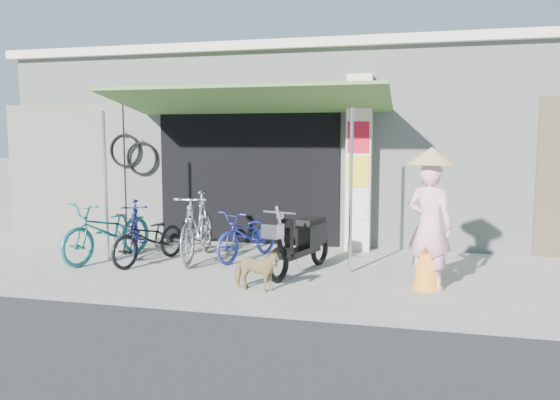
% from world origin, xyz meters
% --- Properties ---
extents(ground, '(80.00, 80.00, 0.00)m').
position_xyz_m(ground, '(0.00, 0.00, 0.00)').
color(ground, '#A7A297').
rests_on(ground, ground).
extents(bicycle_shop, '(12.30, 5.30, 3.66)m').
position_xyz_m(bicycle_shop, '(-0.00, 5.09, 1.83)').
color(bicycle_shop, '#A1A79E').
rests_on(bicycle_shop, ground).
extents(shop_pillar, '(0.42, 0.44, 3.00)m').
position_xyz_m(shop_pillar, '(0.85, 2.45, 1.50)').
color(shop_pillar, beige).
rests_on(shop_pillar, ground).
extents(awning, '(4.60, 1.88, 2.72)m').
position_xyz_m(awning, '(-0.90, 1.63, 2.51)').
color(awning, '#416A30').
rests_on(awning, ground).
extents(neighbour_left, '(2.60, 0.06, 2.60)m').
position_xyz_m(neighbour_left, '(-5.00, 2.59, 1.30)').
color(neighbour_left, '#6B665B').
rests_on(neighbour_left, ground).
extents(bike_teal, '(1.09, 1.92, 0.95)m').
position_xyz_m(bike_teal, '(-2.93, 0.67, 0.48)').
color(bike_teal, '#186D6E').
rests_on(bike_teal, ground).
extents(bike_blue, '(1.04, 1.53, 0.90)m').
position_xyz_m(bike_blue, '(-2.73, 1.16, 0.45)').
color(bike_blue, navy).
rests_on(bike_blue, ground).
extents(bike_black, '(0.94, 1.63, 0.81)m').
position_xyz_m(bike_black, '(-2.18, 0.62, 0.41)').
color(bike_black, black).
rests_on(bike_black, ground).
extents(bike_silver, '(0.73, 1.87, 1.10)m').
position_xyz_m(bike_silver, '(-1.56, 1.02, 0.55)').
color(bike_silver, silver).
rests_on(bike_silver, ground).
extents(bike_navy, '(1.01, 1.63, 0.81)m').
position_xyz_m(bike_navy, '(-0.79, 1.25, 0.40)').
color(bike_navy, '#222C9C').
rests_on(bike_navy, ground).
extents(street_dog, '(0.66, 0.34, 0.54)m').
position_xyz_m(street_dog, '(-0.15, -0.50, 0.27)').
color(street_dog, tan).
rests_on(street_dog, ground).
extents(moped, '(0.71, 1.66, 0.97)m').
position_xyz_m(moped, '(0.23, 0.57, 0.44)').
color(moped, black).
rests_on(moped, ground).
extents(nun, '(0.71, 0.64, 1.82)m').
position_xyz_m(nun, '(1.98, 0.14, 0.90)').
color(nun, '#ED9FB8').
rests_on(nun, ground).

